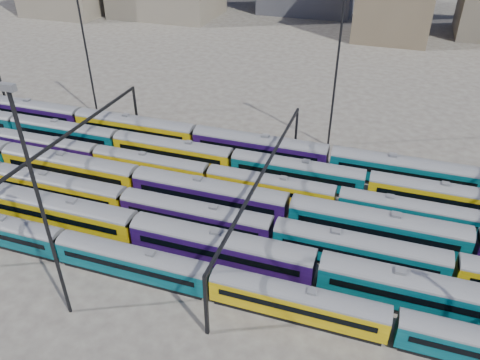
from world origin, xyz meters
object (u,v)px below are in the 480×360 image
(rake_1, at_px, (135,226))
(mast_2, at_px, (41,205))
(rake_0, at_px, (298,300))
(rake_2, at_px, (196,214))

(rake_1, xyz_separation_m, mast_2, (-1.46, -12.00, 11.04))
(rake_0, distance_m, rake_1, 22.21)
(rake_0, distance_m, rake_2, 18.57)
(rake_0, xyz_separation_m, rake_1, (-21.63, 5.00, 0.47))
(rake_0, bearing_deg, rake_2, 147.42)
(rake_1, xyz_separation_m, rake_2, (5.98, 5.00, -0.26))
(rake_2, bearing_deg, mast_2, -113.65)
(rake_0, height_order, rake_2, rake_2)
(rake_2, height_order, mast_2, mast_2)
(rake_1, bearing_deg, rake_0, -13.01)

